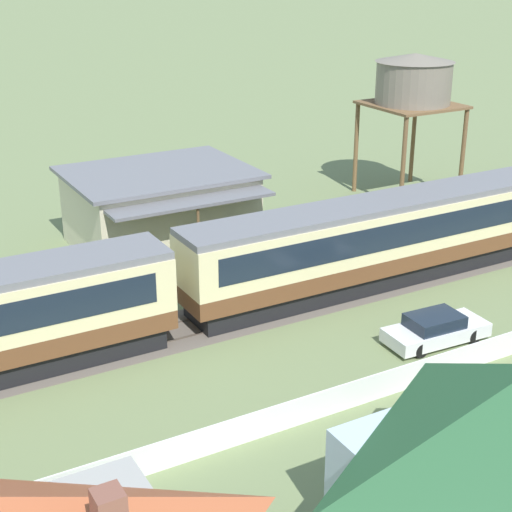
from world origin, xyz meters
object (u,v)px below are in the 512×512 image
object	(u,v)px
passenger_train	(395,234)
parked_car_white_3	(436,329)
water_tower	(414,82)
station_building	(160,208)

from	to	relation	value
passenger_train	parked_car_white_3	bearing A→B (deg)	-113.55
parked_car_white_3	water_tower	bearing A→B (deg)	56.82
station_building	water_tower	distance (m)	18.26
station_building	parked_car_white_3	xyz separation A→B (m)	(5.33, -16.01, -1.52)
passenger_train	station_building	size ratio (longest dim) A/B	7.02
station_building	water_tower	size ratio (longest dim) A/B	1.05
station_building	parked_car_white_3	bearing A→B (deg)	-71.58
passenger_train	water_tower	distance (m)	15.00
water_tower	station_building	bearing A→B (deg)	-178.05
passenger_train	parked_car_white_3	xyz separation A→B (m)	(-2.67, -6.12, -1.72)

